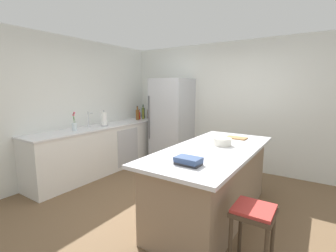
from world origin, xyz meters
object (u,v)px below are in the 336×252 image
(hot_sauce_bottle, at_px, (139,115))
(cutting_board, at_px, (236,138))
(olive_oil_bottle, at_px, (143,114))
(mixing_bowl, at_px, (222,142))
(syrup_bottle, at_px, (149,113))
(refrigerator, at_px, (172,121))
(whiskey_bottle, at_px, (137,114))
(cookbook_stack, at_px, (188,161))
(flower_vase, at_px, (74,125))
(wine_bottle, at_px, (143,113))
(paper_towel_roll, at_px, (104,119))
(kitchen_island, at_px, (212,182))
(bar_stool, at_px, (253,219))
(sink_faucet, at_px, (89,119))

(hot_sauce_bottle, distance_m, cutting_board, 2.74)
(olive_oil_bottle, bearing_deg, mixing_bowl, -29.74)
(syrup_bottle, bearing_deg, cutting_board, -23.47)
(refrigerator, height_order, whiskey_bottle, refrigerator)
(olive_oil_bottle, distance_m, hot_sauce_bottle, 0.12)
(whiskey_bottle, height_order, cookbook_stack, whiskey_bottle)
(flower_vase, height_order, mixing_bowl, flower_vase)
(wine_bottle, bearing_deg, paper_towel_roll, -85.87)
(syrup_bottle, height_order, wine_bottle, wine_bottle)
(whiskey_bottle, xyz_separation_m, cutting_board, (2.59, -0.73, -0.13))
(kitchen_island, relative_size, flower_vase, 6.74)
(syrup_bottle, xyz_separation_m, whiskey_bottle, (-0.04, -0.38, 0.01))
(paper_towel_roll, height_order, hot_sauce_bottle, paper_towel_roll)
(bar_stool, distance_m, whiskey_bottle, 3.93)
(hot_sauce_bottle, relative_size, cutting_board, 0.79)
(wine_bottle, relative_size, whiskey_bottle, 1.04)
(bar_stool, xyz_separation_m, whiskey_bottle, (-3.22, 2.18, 0.54))
(whiskey_bottle, bearing_deg, hot_sauce_bottle, 104.99)
(paper_towel_roll, xyz_separation_m, whiskey_bottle, (-0.04, 1.05, -0.00))
(refrigerator, relative_size, flower_vase, 5.61)
(sink_faucet, relative_size, cookbook_stack, 1.13)
(paper_towel_roll, height_order, whiskey_bottle, whiskey_bottle)
(bar_stool, distance_m, cookbook_stack, 0.78)
(flower_vase, bearing_deg, kitchen_island, 5.28)
(sink_faucet, height_order, hot_sauce_bottle, sink_faucet)
(bar_stool, distance_m, hot_sauce_bottle, 4.00)
(paper_towel_roll, relative_size, cutting_board, 1.02)
(bar_stool, xyz_separation_m, olive_oil_bottle, (-3.22, 2.38, 0.54))
(paper_towel_roll, bearing_deg, wine_bottle, 94.13)
(kitchen_island, bearing_deg, sink_faucet, 177.03)
(flower_vase, relative_size, cookbook_stack, 1.26)
(paper_towel_roll, relative_size, whiskey_bottle, 0.96)
(kitchen_island, height_order, refrigerator, refrigerator)
(kitchen_island, distance_m, sink_faucet, 2.66)
(whiskey_bottle, bearing_deg, cookbook_stack, -40.78)
(kitchen_island, relative_size, hot_sauce_bottle, 9.30)
(syrup_bottle, xyz_separation_m, cookbook_stack, (2.54, -2.60, -0.09))
(flower_vase, relative_size, olive_oil_bottle, 1.09)
(bar_stool, distance_m, mixing_bowl, 1.21)
(kitchen_island, distance_m, paper_towel_roll, 2.59)
(sink_faucet, relative_size, syrup_bottle, 1.03)
(refrigerator, xyz_separation_m, sink_faucet, (-0.89, -1.55, 0.15))
(refrigerator, distance_m, flower_vase, 2.09)
(refrigerator, xyz_separation_m, mixing_bowl, (1.74, -1.47, 0.03))
(kitchen_island, bearing_deg, cookbook_stack, -86.11)
(bar_stool, bearing_deg, cutting_board, 113.53)
(kitchen_island, relative_size, wine_bottle, 6.63)
(refrigerator, height_order, wine_bottle, refrigerator)
(cookbook_stack, bearing_deg, refrigerator, 125.66)
(sink_faucet, distance_m, cookbook_stack, 2.78)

